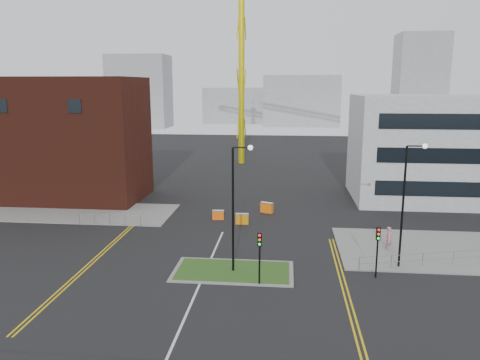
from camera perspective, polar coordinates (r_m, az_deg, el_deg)
The scene contains 24 objects.
ground at distance 27.40m, azimuth -7.21°, elevation -17.32°, with size 200.00×200.00×0.00m, color black.
pavement_left at distance 53.72m, azimuth -23.03°, elevation -3.52°, with size 28.00×8.00×0.12m, color slate.
island_kerb at distance 34.18m, azimuth -0.84°, elevation -11.06°, with size 8.60×4.60×0.08m, color slate.
grass_island at distance 34.17m, azimuth -0.84°, elevation -11.03°, with size 8.00×4.00×0.12m, color #234717.
brick_building at distance 59.12m, azimuth -23.33°, elevation 4.48°, with size 24.20×10.07×14.24m.
office_block at distance 59.37m, azimuth 25.80°, elevation 3.47°, with size 25.00×12.20×12.00m.
streetlamp_island at distance 32.47m, azimuth -0.48°, elevation -2.30°, with size 1.46×0.36×9.18m.
streetlamp_right_near at distance 35.29m, azimuth 19.66°, elevation -1.85°, with size 1.46×0.36×9.18m.
traffic_light_island at distance 31.23m, azimuth 2.40°, elevation -8.34°, with size 0.28×0.33×3.65m.
traffic_light_right at distance 33.68m, azimuth 16.45°, elevation -7.32°, with size 0.28×0.33×3.65m.
railing_left at distance 46.27m, azimuth -15.63°, elevation -4.47°, with size 6.05×0.05×1.10m.
centre_line at distance 29.12m, azimuth -6.31°, elevation -15.44°, with size 0.15×30.00×0.01m, color silver.
yellow_left_a at distance 38.73m, azimuth -17.08°, elevation -8.87°, with size 0.12×24.00×0.01m, color gold.
yellow_left_b at distance 38.62m, azimuth -16.66°, elevation -8.91°, with size 0.12×24.00×0.01m, color gold.
yellow_right_a at distance 32.40m, azimuth 12.37°, elevation -12.74°, with size 0.12×20.00×0.01m, color gold.
yellow_right_b at distance 32.43m, azimuth 12.91°, elevation -12.74°, with size 0.12×20.00×0.01m, color gold.
skyline_a at distance 150.44m, azimuth -12.12°, elevation 10.51°, with size 18.00×12.00×22.00m, color gray.
skyline_b at distance 153.48m, azimuth 7.48°, elevation 9.56°, with size 24.00×12.00×16.00m, color gray.
skyline_c at distance 153.46m, azimuth 21.02°, elevation 11.14°, with size 14.00×12.00×28.00m, color gray.
skyline_d at distance 164.06m, azimuth 0.99°, elevation 9.08°, with size 30.00×12.00×12.00m, color gray.
pedestrian at distance 39.75m, azimuth 17.71°, elevation -6.86°, with size 0.73×0.48×2.00m, color #C47F90.
barrier_left at distance 46.59m, azimuth -2.68°, elevation -4.22°, with size 1.16×0.48×0.95m.
barrier_mid at distance 45.07m, azimuth 0.26°, elevation -4.69°, with size 1.25×0.47×1.04m.
barrier_right at distance 49.02m, azimuth 3.29°, elevation -3.32°, with size 1.38×0.95×1.11m.
Camera 1 is at (5.65, -23.33, 13.21)m, focal length 35.00 mm.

